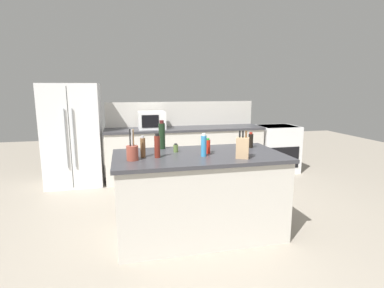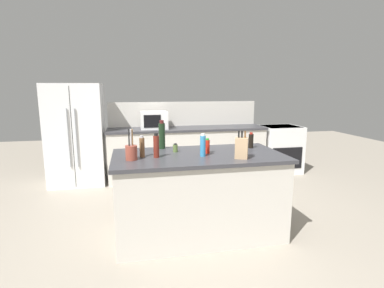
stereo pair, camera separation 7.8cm
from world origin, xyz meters
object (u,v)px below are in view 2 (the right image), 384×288
at_px(dish_soap_bottle, 203,146).
at_px(vinegar_bottle, 156,146).
at_px(refrigerator, 76,134).
at_px(pepper_grinder, 142,147).
at_px(hot_sauce_bottle, 207,146).
at_px(utensil_crock, 131,152).
at_px(wine_bottle, 162,135).
at_px(soy_sauce_bottle, 251,141).
at_px(range_oven, 279,149).
at_px(knife_block, 242,148).
at_px(spice_jar_oregano, 175,148).
at_px(microwave, 154,120).

relative_size(dish_soap_bottle, vinegar_bottle, 0.96).
height_order(refrigerator, pepper_grinder, refrigerator).
xyz_separation_m(dish_soap_bottle, hot_sauce_bottle, (0.09, 0.13, -0.04)).
relative_size(dish_soap_bottle, pepper_grinder, 1.08).
relative_size(hot_sauce_bottle, pepper_grinder, 0.73).
xyz_separation_m(utensil_crock, hot_sauce_bottle, (0.84, 0.15, -0.00)).
bearing_deg(wine_bottle, dish_soap_bottle, -52.21).
height_order(soy_sauce_bottle, hot_sauce_bottle, soy_sauce_bottle).
height_order(range_oven, utensil_crock, utensil_crock).
xyz_separation_m(knife_block, vinegar_bottle, (-0.87, 0.23, 0.01)).
bearing_deg(pepper_grinder, utensil_crock, -136.38).
relative_size(refrigerator, wine_bottle, 5.03).
xyz_separation_m(dish_soap_bottle, spice_jar_oregano, (-0.26, 0.28, -0.07)).
xyz_separation_m(range_oven, dish_soap_bottle, (-2.15, -2.31, 0.59)).
bearing_deg(vinegar_bottle, wine_bottle, 76.41).
xyz_separation_m(knife_block, soy_sauce_bottle, (0.31, 0.49, -0.02)).
distance_m(knife_block, soy_sauce_bottle, 0.58).
xyz_separation_m(hot_sauce_bottle, wine_bottle, (-0.47, 0.36, 0.08)).
relative_size(knife_block, spice_jar_oregano, 2.92).
bearing_deg(soy_sauce_bottle, utensil_crock, -167.22).
bearing_deg(microwave, soy_sauce_bottle, -62.95).
height_order(dish_soap_bottle, wine_bottle, wine_bottle).
height_order(microwave, spice_jar_oregano, microwave).
relative_size(pepper_grinder, vinegar_bottle, 0.89).
height_order(knife_block, hot_sauce_bottle, knife_block).
xyz_separation_m(soy_sauce_bottle, wine_bottle, (-1.07, 0.18, 0.07)).
xyz_separation_m(range_oven, wine_bottle, (-2.53, -1.81, 0.64)).
distance_m(refrigerator, utensil_crock, 2.55).
relative_size(range_oven, dish_soap_bottle, 3.68).
distance_m(knife_block, dish_soap_bottle, 0.41).
relative_size(wine_bottle, pepper_grinder, 1.49).
bearing_deg(spice_jar_oregano, vinegar_bottle, -136.03).
relative_size(refrigerator, dish_soap_bottle, 6.95).
distance_m(microwave, hot_sauce_bottle, 2.21).
distance_m(wine_bottle, pepper_grinder, 0.48).
bearing_deg(microwave, vinegar_bottle, -94.07).
relative_size(pepper_grinder, spice_jar_oregano, 2.34).
bearing_deg(pepper_grinder, wine_bottle, 57.56).
relative_size(range_oven, soy_sauce_bottle, 4.78).
height_order(microwave, hot_sauce_bottle, microwave).
height_order(utensil_crock, spice_jar_oregano, utensil_crock).
height_order(range_oven, soy_sauce_bottle, soy_sauce_bottle).
bearing_deg(pepper_grinder, range_oven, 38.41).
relative_size(refrigerator, vinegar_bottle, 6.66).
height_order(spice_jar_oregano, vinegar_bottle, vinegar_bottle).
height_order(utensil_crock, pepper_grinder, utensil_crock).
bearing_deg(range_oven, wine_bottle, -144.47).
xyz_separation_m(microwave, soy_sauce_bottle, (1.02, -1.99, -0.06)).
xyz_separation_m(refrigerator, microwave, (1.34, -0.05, 0.23)).
bearing_deg(wine_bottle, microwave, 88.37).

